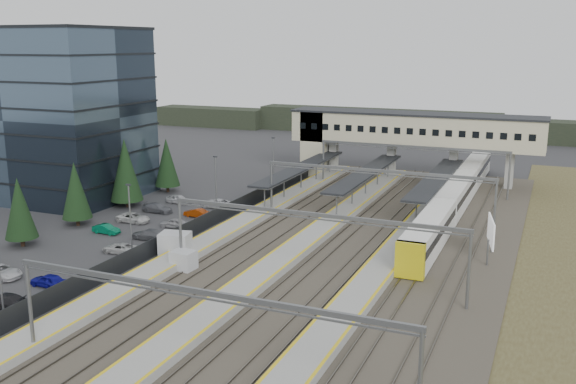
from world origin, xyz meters
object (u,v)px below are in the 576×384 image
at_px(footbridge, 397,132).
at_px(billboard, 491,233).
at_px(office_building, 52,113).
at_px(train, 456,196).
at_px(relay_cabin_near, 175,245).
at_px(relay_cabin_far, 184,261).

xyz_separation_m(footbridge, billboard, (18.67, -35.77, -4.94)).
relative_size(office_building, train, 0.42).
bearing_deg(billboard, train, 108.02).
distance_m(train, billboard, 20.63).
relative_size(relay_cabin_near, train, 0.06).
height_order(office_building, billboard, office_building).
distance_m(relay_cabin_near, billboard, 32.95).
bearing_deg(office_building, billboard, -5.29).
bearing_deg(train, relay_cabin_far, -121.46).
xyz_separation_m(footbridge, train, (12.30, -16.18, -5.93)).
bearing_deg(relay_cabin_far, office_building, 149.05).
bearing_deg(relay_cabin_near, office_building, 151.21).
xyz_separation_m(relay_cabin_far, billboard, (27.59, 15.08, 1.96)).
bearing_deg(billboard, relay_cabin_near, -159.41).
bearing_deg(relay_cabin_near, train, 51.91).
relative_size(relay_cabin_near, footbridge, 0.09).
bearing_deg(billboard, relay_cabin_far, -151.34).
relative_size(relay_cabin_far, billboard, 0.44).
bearing_deg(footbridge, relay_cabin_near, -104.37).
relative_size(relay_cabin_far, footbridge, 0.06).
xyz_separation_m(relay_cabin_near, billboard, (30.80, 11.57, 1.70)).
relative_size(relay_cabin_near, billboard, 0.66).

